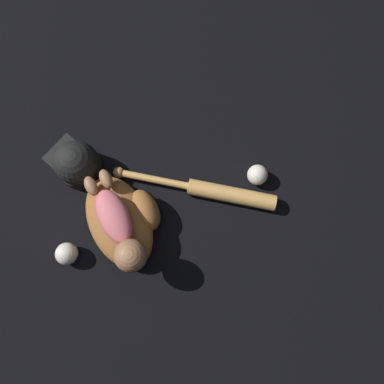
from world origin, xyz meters
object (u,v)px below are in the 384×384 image
(baseball, at_px, (257,175))
(baseball_bat, at_px, (215,191))
(baseball_spare, at_px, (67,254))
(baseball_glove, at_px, (124,220))
(baby_figure, at_px, (119,230))
(baseball_cap, at_px, (77,164))

(baseball, bearing_deg, baseball_bat, -75.65)
(baseball_bat, xyz_separation_m, baseball_spare, (0.17, -0.54, 0.01))
(baseball, relative_size, baseball_spare, 0.97)
(baseball, xyz_separation_m, baseball_spare, (0.21, -0.71, 0.00))
(baseball_glove, distance_m, baby_figure, 0.11)
(baseball_bat, xyz_separation_m, baseball, (-0.04, 0.16, 0.01))
(baseball, height_order, baseball_spare, baseball_spare)
(baseball_glove, distance_m, baseball_spare, 0.23)
(baby_figure, xyz_separation_m, baseball, (-0.16, 0.50, -0.11))
(baseball, bearing_deg, baseball_glove, -77.02)
(baby_figure, bearing_deg, baseball_spare, -78.40)
(baseball_cap, bearing_deg, baseball_spare, -10.35)
(baseball, bearing_deg, baby_figure, -71.76)
(baseball_cap, bearing_deg, baseball_glove, 33.87)
(baby_figure, bearing_deg, baseball_glove, -180.00)
(baby_figure, xyz_separation_m, baseball_spare, (0.04, -0.21, -0.11))
(baseball_glove, distance_m, baseball_bat, 0.34)
(baseball_glove, bearing_deg, baseball_cap, -146.13)
(baby_figure, relative_size, baseball_bat, 0.62)
(baseball_spare, distance_m, baseball_cap, 0.32)
(baseball_glove, xyz_separation_m, baseball_cap, (-0.22, -0.15, 0.01))
(baseball_cap, bearing_deg, baseball, 80.46)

